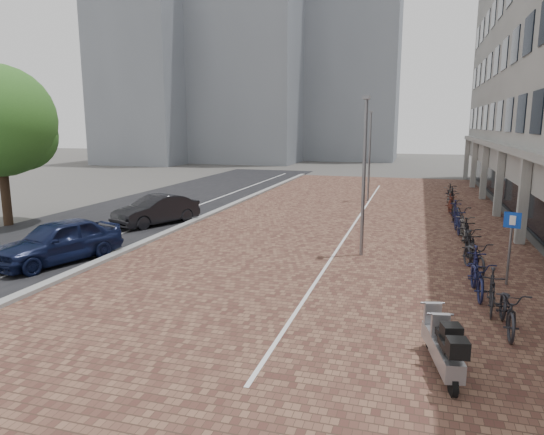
{
  "coord_description": "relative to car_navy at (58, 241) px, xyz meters",
  "views": [
    {
      "loc": [
        4.87,
        -10.39,
        4.56
      ],
      "look_at": [
        0.0,
        6.0,
        1.3
      ],
      "focal_mm": 32.35,
      "sensor_mm": 36.0,
      "label": 1
    }
  ],
  "objects": [
    {
      "name": "curb",
      "position": [
        1.4,
        9.2,
        -0.66
      ],
      "size": [
        0.35,
        42.0,
        0.14
      ],
      "primitive_type": "cube",
      "color": "gray",
      "rests_on": "ground"
    },
    {
      "name": "street_tree",
      "position": [
        -6.39,
        4.59,
        3.83
      ],
      "size": [
        4.94,
        4.94,
        7.18
      ],
      "color": "#382619",
      "rests_on": "ground"
    },
    {
      "name": "ground",
      "position": [
        6.5,
        -2.8,
        -0.73
      ],
      "size": [
        140.0,
        140.0,
        0.0
      ],
      "primitive_type": "plane",
      "color": "#474442",
      "rests_on": "ground"
    },
    {
      "name": "bg_towers",
      "position": [
        -7.84,
        46.13,
        13.24
      ],
      "size": [
        33.0,
        23.0,
        32.0
      ],
      "color": "gray",
      "rests_on": "ground"
    },
    {
      "name": "car_navy",
      "position": [
        0.0,
        0.0,
        0.0
      ],
      "size": [
        3.0,
        4.6,
        1.46
      ],
      "primitive_type": "imported",
      "rotation": [
        0.0,
        0.0,
        -0.33
      ],
      "color": "#0E1534",
      "rests_on": "ground"
    },
    {
      "name": "parking_sign",
      "position": [
        14.0,
        1.61,
        0.68
      ],
      "size": [
        0.44,
        0.17,
        2.15
      ],
      "rotation": [
        0.0,
        0.0,
        -0.3
      ],
      "color": "slate",
      "rests_on": "ground"
    },
    {
      "name": "scooter_front",
      "position": [
        12.05,
        -4.48,
        -0.19
      ],
      "size": [
        0.78,
        1.63,
        1.08
      ],
      "primitive_type": null,
      "rotation": [
        0.0,
        0.0,
        0.19
      ],
      "color": "#949498",
      "rests_on": "ground"
    },
    {
      "name": "lamp_far",
      "position": [
        8.61,
        16.36,
        1.91
      ],
      "size": [
        0.12,
        0.12,
        5.28
      ],
      "primitive_type": "cylinder",
      "color": "slate",
      "rests_on": "ground"
    },
    {
      "name": "parking_line",
      "position": [
        8.7,
        9.2,
        -0.69
      ],
      "size": [
        0.1,
        30.0,
        0.0
      ],
      "primitive_type": "cube",
      "color": "white",
      "rests_on": "plaza_brick"
    },
    {
      "name": "scooter_back",
      "position": [
        11.95,
        -3.84,
        -0.2
      ],
      "size": [
        0.85,
        1.61,
        1.06
      ],
      "primitive_type": null,
      "rotation": [
        0.0,
        0.0,
        0.25
      ],
      "color": "#9B9A9F",
      "rests_on": "ground"
    },
    {
      "name": "street_asphalt",
      "position": [
        -2.5,
        9.2,
        -0.72
      ],
      "size": [
        8.0,
        50.0,
        0.03
      ],
      "primitive_type": "cube",
      "color": "black",
      "rests_on": "ground"
    },
    {
      "name": "plaza_brick",
      "position": [
        8.5,
        9.2,
        -0.72
      ],
      "size": [
        14.5,
        42.0,
        0.04
      ],
      "primitive_type": "cube",
      "color": "brown",
      "rests_on": "ground"
    },
    {
      "name": "car_dark",
      "position": [
        -0.07,
        6.57,
        -0.06
      ],
      "size": [
        2.97,
        4.31,
        1.34
      ],
      "primitive_type": "imported",
      "rotation": [
        0.0,
        0.0,
        -0.42
      ],
      "color": "black",
      "rests_on": "ground"
    },
    {
      "name": "lane_line",
      "position": [
        -0.5,
        9.2,
        -0.71
      ],
      "size": [
        0.12,
        44.0,
        0.0
      ],
      "primitive_type": "cube",
      "color": "white",
      "rests_on": "street_asphalt"
    },
    {
      "name": "bike_row",
      "position": [
        13.24,
        7.85,
        -0.21
      ],
      "size": [
        1.15,
        21.44,
        1.05
      ],
      "color": "#222228",
      "rests_on": "ground"
    },
    {
      "name": "lamp_near",
      "position": [
        9.63,
        3.72,
        1.99
      ],
      "size": [
        0.12,
        0.12,
        5.44
      ],
      "primitive_type": "cylinder",
      "color": "slate",
      "rests_on": "ground"
    }
  ]
}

